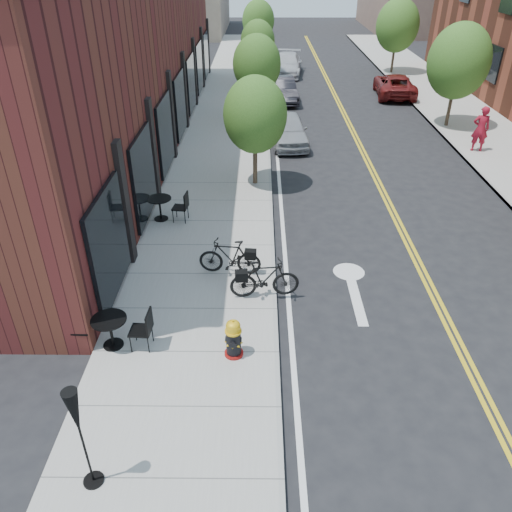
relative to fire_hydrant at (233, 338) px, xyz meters
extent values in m
plane|color=black|center=(0.96, 0.08, -0.56)|extent=(120.00, 120.00, 0.00)
cube|color=#9E9B93|center=(-1.04, 10.08, -0.50)|extent=(4.00, 70.00, 0.12)
cube|color=#4D1918|center=(-5.54, 14.08, 2.94)|extent=(5.00, 28.00, 7.00)
cylinder|color=#382B1E|center=(0.36, 9.08, 0.37)|extent=(0.16, 0.16, 1.61)
ellipsoid|color=#30581B|center=(0.36, 9.08, 2.05)|extent=(2.20, 2.20, 2.64)
cylinder|color=#382B1E|center=(0.36, 17.08, 0.40)|extent=(0.16, 0.16, 1.68)
ellipsoid|color=#30581B|center=(0.36, 17.08, 2.16)|extent=(2.30, 2.30, 2.76)
cylinder|color=#382B1E|center=(0.36, 25.08, 0.35)|extent=(0.16, 0.16, 1.57)
ellipsoid|color=#30581B|center=(0.36, 25.08, 1.98)|extent=(2.10, 2.10, 2.52)
cylinder|color=#382B1E|center=(0.36, 33.08, 0.42)|extent=(0.16, 0.16, 1.71)
ellipsoid|color=#30581B|center=(0.36, 33.08, 2.24)|extent=(2.40, 2.40, 2.88)
cylinder|color=#382B1E|center=(9.56, 16.08, 0.47)|extent=(0.16, 0.16, 1.82)
ellipsoid|color=#30581B|center=(9.56, 16.08, 2.50)|extent=(2.80, 2.80, 3.36)
cylinder|color=#382B1E|center=(9.56, 28.08, 0.47)|extent=(0.16, 0.16, 1.82)
ellipsoid|color=#30581B|center=(9.56, 28.08, 2.50)|extent=(2.80, 2.80, 3.36)
cylinder|color=maroon|center=(0.00, 0.00, -0.41)|extent=(0.43, 0.43, 0.06)
cylinder|color=black|center=(0.00, 0.00, -0.11)|extent=(0.33, 0.33, 0.60)
cylinder|color=gold|center=(0.00, 0.00, 0.21)|extent=(0.38, 0.38, 0.04)
cylinder|color=gold|center=(0.00, 0.00, 0.29)|extent=(0.32, 0.32, 0.14)
ellipsoid|color=gold|center=(0.00, 0.00, 0.37)|extent=(0.31, 0.31, 0.18)
cylinder|color=gold|center=(0.00, 0.00, 0.46)|extent=(0.05, 0.05, 0.06)
imported|color=black|center=(-0.24, 3.12, 0.06)|extent=(1.68, 0.64, 0.99)
imported|color=black|center=(0.66, 2.09, 0.07)|extent=(1.75, 0.65, 1.03)
cylinder|color=black|center=(-2.64, 0.26, -0.42)|extent=(0.46, 0.46, 0.03)
cylinder|color=black|center=(-2.64, 0.26, -0.08)|extent=(0.06, 0.06, 0.70)
cylinder|color=black|center=(-2.64, 0.26, 0.27)|extent=(0.79, 0.79, 0.03)
cylinder|color=black|center=(-2.60, 6.17, -0.42)|extent=(0.49, 0.49, 0.03)
cylinder|color=black|center=(-2.60, 6.17, -0.08)|extent=(0.07, 0.07, 0.70)
cylinder|color=black|center=(-2.60, 6.17, 0.28)|extent=(0.85, 0.85, 0.03)
cylinder|color=black|center=(-2.14, -2.98, -0.42)|extent=(0.33, 0.33, 0.04)
cylinder|color=black|center=(-2.14, -2.98, 0.58)|extent=(0.04, 0.04, 1.99)
cone|color=black|center=(-2.14, -2.98, 1.18)|extent=(0.24, 0.24, 0.88)
imported|color=#9B9EA3|center=(1.76, 13.66, 0.09)|extent=(1.87, 3.93, 1.30)
imported|color=black|center=(1.76, 20.85, 0.08)|extent=(1.79, 4.02, 1.28)
imported|color=silver|center=(2.33, 27.67, 0.12)|extent=(2.43, 4.87, 1.36)
imported|color=maroon|center=(8.36, 22.06, 0.07)|extent=(2.46, 4.67, 1.25)
imported|color=maroon|center=(9.71, 12.54, 0.50)|extent=(0.75, 0.56, 1.88)
camera|label=1|loc=(0.54, -7.91, 6.96)|focal=35.00mm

